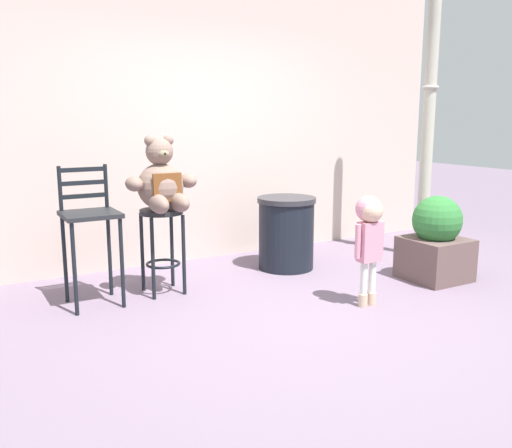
# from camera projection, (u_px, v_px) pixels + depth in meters

# --- Properties ---
(ground_plane) EXTENTS (24.00, 24.00, 0.00)m
(ground_plane) POSITION_uv_depth(u_px,v_px,m) (308.00, 315.00, 4.32)
(ground_plane) COLOR slate
(building_wall) EXTENTS (6.31, 0.30, 3.37)m
(building_wall) POSITION_uv_depth(u_px,v_px,m) (192.00, 100.00, 5.85)
(building_wall) COLOR beige
(building_wall) RESTS_ON ground_plane
(bar_stool_with_teddy) EXTENTS (0.37, 0.37, 0.74)m
(bar_stool_with_teddy) POSITION_uv_depth(u_px,v_px,m) (162.00, 234.00, 4.78)
(bar_stool_with_teddy) COLOR black
(bar_stool_with_teddy) RESTS_ON ground_plane
(teddy_bear) EXTENTS (0.61, 0.55, 0.63)m
(teddy_bear) POSITION_uv_depth(u_px,v_px,m) (162.00, 183.00, 4.67)
(teddy_bear) COLOR #7F665A
(teddy_bear) RESTS_ON bar_stool_with_teddy
(child_walking) EXTENTS (0.29, 0.23, 0.91)m
(child_walking) POSITION_uv_depth(u_px,v_px,m) (369.00, 227.00, 4.42)
(child_walking) COLOR #CBAD91
(child_walking) RESTS_ON ground_plane
(trash_bin) EXTENTS (0.59, 0.59, 0.73)m
(trash_bin) POSITION_uv_depth(u_px,v_px,m) (286.00, 233.00, 5.59)
(trash_bin) COLOR black
(trash_bin) RESTS_ON ground_plane
(lamppost) EXTENTS (0.31, 0.31, 3.17)m
(lamppost) POSITION_uv_depth(u_px,v_px,m) (427.00, 140.00, 5.93)
(lamppost) COLOR #B2A896
(lamppost) RESTS_ON ground_plane
(bar_chair_empty) EXTENTS (0.44, 0.44, 1.13)m
(bar_chair_empty) POSITION_uv_depth(u_px,v_px,m) (90.00, 222.00, 4.46)
(bar_chair_empty) COLOR black
(bar_chair_empty) RESTS_ON ground_plane
(planter_with_shrub) EXTENTS (0.54, 0.54, 0.80)m
(planter_with_shrub) POSITION_uv_depth(u_px,v_px,m) (436.00, 241.00, 5.20)
(planter_with_shrub) COLOR brown
(planter_with_shrub) RESTS_ON ground_plane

